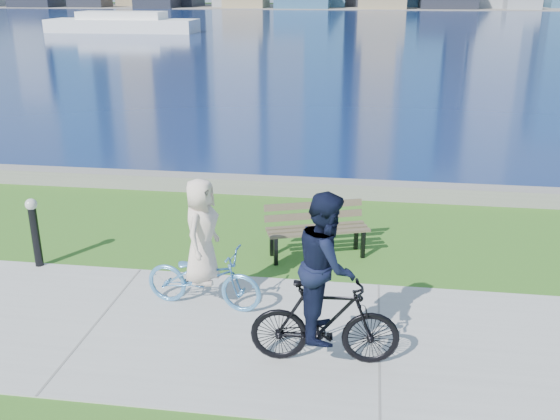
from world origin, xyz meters
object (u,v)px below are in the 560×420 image
Objects in this scene: bollard_lamp at (35,228)px; cyclist_man at (326,294)px; park_bench at (316,225)px; cyclist_woman at (203,261)px.

bollard_lamp is 0.54× the size of cyclist_man.
cyclist_woman reaches higher than park_bench.
bollard_lamp is 3.33m from cyclist_woman.
bollard_lamp is 5.53m from cyclist_man.
cyclist_woman is 0.87× the size of cyclist_man.
cyclist_woman is (3.18, -0.99, 0.06)m from bollard_lamp.
park_bench is 0.95× the size of cyclist_woman.
park_bench is 1.54× the size of bollard_lamp.
cyclist_woman is at bearing 53.62° from cyclist_man.
cyclist_woman is at bearing -143.43° from park_bench.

